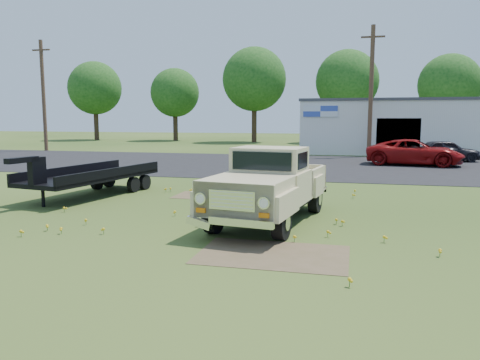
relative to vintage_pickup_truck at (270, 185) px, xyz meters
name	(u,v)px	position (x,y,z in m)	size (l,w,h in m)	color
ground	(237,220)	(-0.89, 0.04, -0.99)	(140.00, 140.00, 0.00)	#294416
asphalt_lot	(300,165)	(-0.89, 15.04, -0.99)	(90.00, 14.00, 0.02)	black
dirt_patch_a	(273,255)	(0.61, -2.96, -0.99)	(3.00, 2.00, 0.01)	brown
dirt_patch_b	(207,196)	(-2.89, 3.54, -0.99)	(2.20, 1.60, 0.01)	brown
commercial_building	(394,126)	(5.11, 27.03, 1.11)	(14.20, 8.20, 4.15)	silver
utility_pole_west	(43,95)	(-22.89, 22.04, 3.61)	(1.60, 0.30, 9.00)	#4B3223
utility_pole_mid	(371,90)	(3.11, 22.04, 3.61)	(1.60, 0.30, 9.00)	#4B3223
treeline_a	(95,88)	(-28.89, 40.04, 5.31)	(6.40, 6.40, 9.52)	#39281A
treeline_b	(175,93)	(-18.89, 41.04, 4.67)	(5.76, 5.76, 8.57)	#39281A
treeline_c	(254,79)	(-8.89, 39.54, 5.94)	(7.04, 7.04, 10.47)	#39281A
treeline_d	(347,81)	(1.11, 40.54, 5.62)	(6.72, 6.72, 10.00)	#39281A
treeline_e	(449,85)	(11.11, 39.04, 4.99)	(6.08, 6.08, 9.04)	#39281A
vintage_pickup_truck	(270,185)	(0.00, 0.00, 0.00)	(2.13, 5.47, 1.99)	tan
flatbed_trailer	(92,173)	(-6.81, 2.58, -0.19)	(1.96, 5.87, 1.60)	black
red_pickup	(414,153)	(5.49, 16.56, -0.25)	(2.46, 5.34, 1.48)	maroon
dark_sedan	(446,151)	(7.69, 19.48, -0.32)	(1.60, 3.97, 1.35)	black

